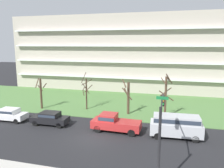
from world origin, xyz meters
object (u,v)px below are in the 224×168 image
object	(u,v)px
sedan_black_center_right	(50,118)
traffic_signal_mast	(161,124)
sedan_white_center_left	(9,114)
pickup_red_near_left	(114,122)
tree_right	(166,96)
van_silver_near_right	(176,125)
tree_far_left	(41,93)
tree_left	(86,92)
tree_center	(128,97)

from	to	relation	value
sedan_black_center_right	traffic_signal_mast	bearing A→B (deg)	150.59
sedan_white_center_left	traffic_signal_mast	size ratio (longest dim) A/B	0.77
pickup_red_near_left	sedan_white_center_left	size ratio (longest dim) A/B	1.23
tree_right	sedan_black_center_right	distance (m)	14.54
sedan_black_center_right	van_silver_near_right	xyz separation A→B (m)	(14.46, -0.00, 0.52)
tree_far_left	tree_left	xyz separation A→B (m)	(6.59, 1.38, 0.18)
van_silver_near_right	tree_far_left	bearing A→B (deg)	-18.97
van_silver_near_right	traffic_signal_mast	xyz separation A→B (m)	(-1.33, -7.17, 2.58)
tree_left	van_silver_near_right	bearing A→B (deg)	-29.16
sedan_white_center_left	sedan_black_center_right	size ratio (longest dim) A/B	1.00
tree_center	sedan_white_center_left	world-z (taller)	tree_center
sedan_black_center_right	van_silver_near_right	size ratio (longest dim) A/B	0.84
tree_right	tree_center	bearing A→B (deg)	173.03
pickup_red_near_left	traffic_signal_mast	xyz separation A→B (m)	(5.23, -7.17, 2.96)
tree_left	traffic_signal_mast	size ratio (longest dim) A/B	0.95
traffic_signal_mast	sedan_black_center_right	bearing A→B (deg)	151.38
tree_left	tree_center	size ratio (longest dim) A/B	1.12
tree_center	van_silver_near_right	bearing A→B (deg)	-44.98
tree_left	sedan_white_center_left	xyz separation A→B (m)	(-7.66, -6.99, -1.79)
tree_left	sedan_white_center_left	bearing A→B (deg)	-137.63
tree_far_left	sedan_white_center_left	world-z (taller)	tree_far_left
tree_far_left	pickup_red_near_left	distance (m)	13.83
sedan_white_center_left	van_silver_near_right	world-z (taller)	van_silver_near_right
van_silver_near_right	traffic_signal_mast	bearing A→B (deg)	76.88
tree_center	pickup_red_near_left	distance (m)	6.36
tree_right	pickup_red_near_left	xyz separation A→B (m)	(-5.34, -5.58, -2.07)
tree_left	van_silver_near_right	xyz separation A→B (m)	(12.53, -6.99, -1.27)
tree_far_left	sedan_white_center_left	size ratio (longest dim) A/B	1.04
pickup_red_near_left	tree_left	bearing A→B (deg)	-47.46
tree_right	van_silver_near_right	xyz separation A→B (m)	(1.23, -5.59, -1.69)
pickup_red_near_left	sedan_black_center_right	distance (m)	7.90
sedan_black_center_right	tree_far_left	bearing A→B (deg)	-51.09
tree_far_left	van_silver_near_right	distance (m)	19.96
tree_left	tree_right	bearing A→B (deg)	-7.09
tree_center	tree_left	bearing A→B (deg)	172.82
tree_right	sedan_black_center_right	world-z (taller)	tree_right
tree_left	tree_right	world-z (taller)	tree_right
tree_left	pickup_red_near_left	size ratio (longest dim) A/B	1.00
pickup_red_near_left	van_silver_near_right	size ratio (longest dim) A/B	1.03
tree_far_left	sedan_white_center_left	bearing A→B (deg)	-100.80
tree_left	sedan_white_center_left	world-z (taller)	tree_left
tree_center	sedan_white_center_left	xyz separation A→B (m)	(-13.99, -6.19, -1.59)
tree_left	tree_right	size ratio (longest dim) A/B	0.92
tree_far_left	tree_right	size ratio (longest dim) A/B	0.77
tree_left	van_silver_near_right	distance (m)	14.40
sedan_black_center_right	tree_right	bearing A→B (deg)	-157.91
sedan_black_center_right	van_silver_near_right	distance (m)	14.47
pickup_red_near_left	sedan_white_center_left	xyz separation A→B (m)	(-13.63, -0.01, -0.14)
traffic_signal_mast	tree_right	bearing A→B (deg)	89.54
traffic_signal_mast	pickup_red_near_left	bearing A→B (deg)	126.11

